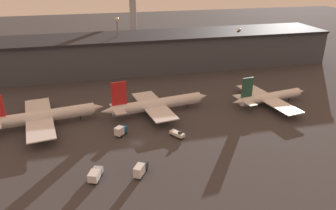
# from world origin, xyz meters

# --- Properties ---
(ground) EXTENTS (600.00, 600.00, 0.00)m
(ground) POSITION_xyz_m (0.00, 0.00, 0.00)
(ground) COLOR #383538
(terminal_building) EXTENTS (236.36, 29.79, 18.62)m
(terminal_building) POSITION_xyz_m (0.00, 78.94, 9.35)
(terminal_building) COLOR #3D424C
(terminal_building) RESTS_ON ground
(airplane_0) EXTENTS (43.27, 36.85, 13.56)m
(airplane_0) POSITION_xyz_m (-30.47, 20.23, 3.61)
(airplane_0) COLOR silver
(airplane_0) RESTS_ON ground
(airplane_1) EXTENTS (43.77, 30.24, 14.65)m
(airplane_1) POSITION_xyz_m (11.06, 21.31, 3.60)
(airplane_1) COLOR silver
(airplane_1) RESTS_ON ground
(airplane_2) EXTENTS (35.57, 34.40, 13.03)m
(airplane_2) POSITION_xyz_m (57.54, 18.43, 3.17)
(airplane_2) COLOR white
(airplane_2) RESTS_ON ground
(service_vehicle_0) EXTENTS (4.75, 4.82, 3.40)m
(service_vehicle_0) POSITION_xyz_m (-4.47, 6.28, 1.86)
(service_vehicle_0) COLOR #195199
(service_vehicle_0) RESTS_ON ground
(service_vehicle_1) EXTENTS (4.57, 5.54, 2.59)m
(service_vehicle_1) POSITION_xyz_m (13.80, 0.75, 1.21)
(service_vehicle_1) COLOR white
(service_vehicle_1) RESTS_ON ground
(service_vehicle_2) EXTENTS (4.92, 6.14, 3.48)m
(service_vehicle_2) POSITION_xyz_m (-1.55, -17.47, 1.92)
(service_vehicle_2) COLOR #282D38
(service_vehicle_2) RESTS_ON ground
(service_vehicle_3) EXTENTS (4.44, 6.26, 2.89)m
(service_vehicle_3) POSITION_xyz_m (-13.68, -16.64, 1.64)
(service_vehicle_3) COLOR #9EA3A8
(service_vehicle_3) RESTS_ON ground
(lamp_post_1) EXTENTS (1.80, 1.80, 28.31)m
(lamp_post_1) POSITION_xyz_m (2.72, 77.88, 17.71)
(lamp_post_1) COLOR slate
(lamp_post_1) RESTS_ON ground
(lamp_post_2) EXTENTS (1.80, 1.80, 19.99)m
(lamp_post_2) POSITION_xyz_m (70.51, 77.88, 13.10)
(lamp_post_2) COLOR slate
(lamp_post_2) RESTS_ON ground
(control_tower) EXTENTS (9.00, 9.00, 46.31)m
(control_tower) POSITION_xyz_m (17.82, 127.39, 26.77)
(control_tower) COLOR #99999E
(control_tower) RESTS_ON ground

